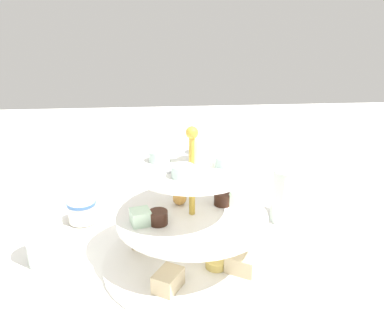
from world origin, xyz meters
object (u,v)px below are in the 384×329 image
at_px(water_glass_tall_right, 288,195).
at_px(butter_knife_right, 166,191).
at_px(tiered_serving_stand, 192,226).
at_px(teacup_with_saucer, 82,213).
at_px(water_glass_short_left, 45,242).

xyz_separation_m(water_glass_tall_right, butter_knife_right, (-0.25, 0.16, -0.05)).
height_order(tiered_serving_stand, water_glass_tall_right, tiered_serving_stand).
distance_m(tiered_serving_stand, teacup_with_saucer, 0.27).
distance_m(water_glass_tall_right, butter_knife_right, 0.30).
bearing_deg(water_glass_tall_right, teacup_with_saucer, 177.45).
bearing_deg(tiered_serving_stand, butter_knife_right, 97.14).
xyz_separation_m(tiered_serving_stand, water_glass_short_left, (-0.25, 0.03, -0.03)).
relative_size(tiered_serving_stand, butter_knife_right, 1.80).
distance_m(tiered_serving_stand, butter_knife_right, 0.31).
bearing_deg(teacup_with_saucer, tiered_serving_stand, -37.03).
bearing_deg(water_glass_tall_right, water_glass_short_left, -166.04).
xyz_separation_m(tiered_serving_stand, water_glass_tall_right, (0.21, 0.14, -0.02)).
bearing_deg(water_glass_short_left, teacup_with_saucer, 73.42).
xyz_separation_m(water_glass_short_left, butter_knife_right, (0.21, 0.27, -0.04)).
relative_size(water_glass_short_left, butter_knife_right, 0.47).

